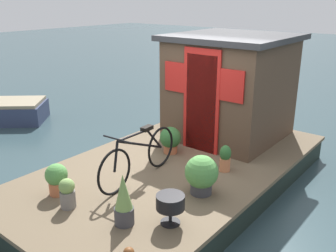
# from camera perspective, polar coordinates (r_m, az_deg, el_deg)

# --- Properties ---
(ground_plane) EXTENTS (60.00, 60.00, 0.00)m
(ground_plane) POSITION_cam_1_polar(r_m,az_deg,el_deg) (6.39, 1.13, -9.21)
(ground_plane) COLOR #2D4247
(houseboat_deck) EXTENTS (5.61, 3.07, 0.44)m
(houseboat_deck) POSITION_cam_1_polar(r_m,az_deg,el_deg) (6.29, 1.15, -7.45)
(houseboat_deck) COLOR brown
(houseboat_deck) RESTS_ON ground_plane
(houseboat_cabin) EXTENTS (2.14, 2.09, 1.95)m
(houseboat_cabin) POSITION_cam_1_polar(r_m,az_deg,el_deg) (7.23, 9.46, 5.96)
(houseboat_cabin) COLOR #4C3828
(houseboat_cabin) RESTS_ON houseboat_deck
(bicycle) EXTENTS (1.75, 0.50, 0.79)m
(bicycle) POSITION_cam_1_polar(r_m,az_deg,el_deg) (5.55, -4.38, -4.58)
(bicycle) COLOR black
(bicycle) RESTS_ON houseboat_deck
(potted_plant_lavender) EXTENTS (0.24, 0.24, 0.66)m
(potted_plant_lavender) POSITION_cam_1_polar(r_m,az_deg,el_deg) (4.54, -6.77, -11.24)
(potted_plant_lavender) COLOR #38383D
(potted_plant_lavender) RESTS_ON houseboat_deck
(potted_plant_rosemary) EXTENTS (0.38, 0.38, 0.47)m
(potted_plant_rosemary) POSITION_cam_1_polar(r_m,az_deg,el_deg) (6.51, 0.38, -2.00)
(potted_plant_rosemary) COLOR #B2603D
(potted_plant_rosemary) RESTS_ON houseboat_deck
(potted_plant_succulent) EXTENTS (0.20, 0.20, 0.40)m
(potted_plant_succulent) POSITION_cam_1_polar(r_m,az_deg,el_deg) (5.06, -15.07, -9.80)
(potted_plant_succulent) COLOR slate
(potted_plant_succulent) RESTS_ON houseboat_deck
(potted_plant_fern) EXTENTS (0.18, 0.18, 0.43)m
(potted_plant_fern) POSITION_cam_1_polar(r_m,az_deg,el_deg) (5.92, 8.69, -4.83)
(potted_plant_fern) COLOR #C6754C
(potted_plant_fern) RESTS_ON houseboat_deck
(potted_plant_thyme) EXTENTS (0.31, 0.31, 0.45)m
(potted_plant_thyme) POSITION_cam_1_polar(r_m,az_deg,el_deg) (5.40, -16.58, -7.59)
(potted_plant_thyme) COLOR #B2603D
(potted_plant_thyme) RESTS_ON houseboat_deck
(potted_plant_sage) EXTENTS (0.46, 0.46, 0.56)m
(potted_plant_sage) POSITION_cam_1_polar(r_m,az_deg,el_deg) (5.19, 5.12, -7.27)
(potted_plant_sage) COLOR #38383D
(potted_plant_sage) RESTS_ON houseboat_deck
(charcoal_grill) EXTENTS (0.35, 0.35, 0.38)m
(charcoal_grill) POSITION_cam_1_polar(r_m,az_deg,el_deg) (4.53, 0.36, -11.67)
(charcoal_grill) COLOR black
(charcoal_grill) RESTS_ON houseboat_deck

